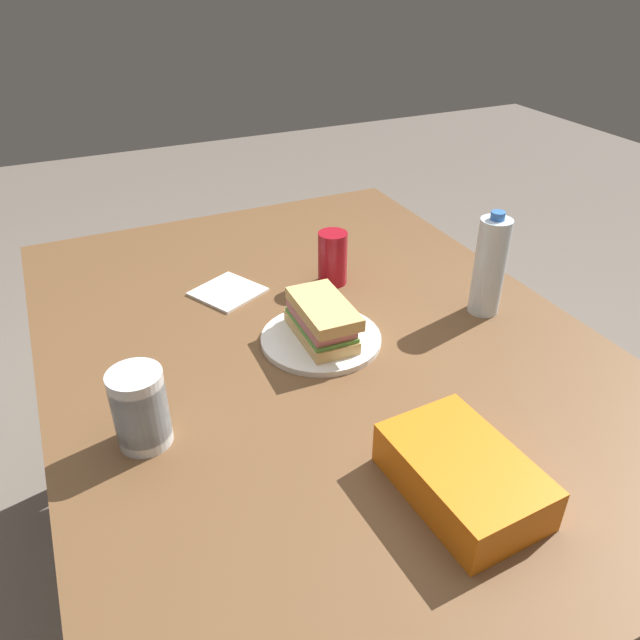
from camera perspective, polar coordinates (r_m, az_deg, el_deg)
ground_plane at (r=1.74m, az=-0.07°, el=-22.65°), size 8.00×8.00×0.00m
dining_table at (r=1.26m, az=-0.09°, el=-5.24°), size 1.40×1.03×0.75m
paper_plate at (r=1.20m, az=0.00°, el=-1.79°), size 0.24×0.24×0.01m
sandwich at (r=1.17m, az=0.16°, el=0.05°), size 0.18×0.10×0.08m
soda_can_red at (r=1.38m, az=1.18°, el=5.79°), size 0.07×0.07×0.12m
chip_bag at (r=0.90m, az=13.11°, el=-13.89°), size 0.24×0.16×0.07m
water_bottle_tall at (r=1.29m, az=15.51°, el=4.84°), size 0.06×0.06×0.22m
plastic_cup_stack at (r=0.98m, az=-16.39°, el=-7.89°), size 0.08×0.08×0.13m
paper_napkin at (r=1.38m, az=-8.57°, el=2.62°), size 0.17×0.17×0.01m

